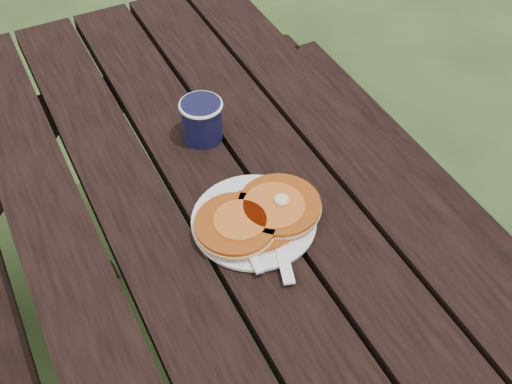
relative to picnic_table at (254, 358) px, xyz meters
name	(u,v)px	position (x,y,z in m)	size (l,w,h in m)	color
picnic_table	(254,358)	(0.00, 0.00, 0.00)	(1.36, 1.80, 0.75)	black
plate	(254,221)	(0.03, 0.06, 0.39)	(0.22, 0.22, 0.01)	white
pancake_stack	(259,215)	(0.04, 0.05, 0.41)	(0.24, 0.15, 0.04)	#AF4D13
knife	(279,242)	(0.04, -0.01, 0.39)	(0.02, 0.18, 0.01)	white
fork	(250,248)	(-0.01, 0.00, 0.40)	(0.03, 0.16, 0.01)	white
coffee_cup	(202,118)	(0.04, 0.32, 0.43)	(0.09, 0.09, 0.09)	black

